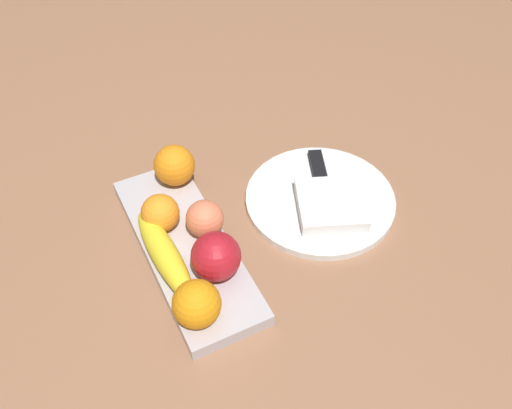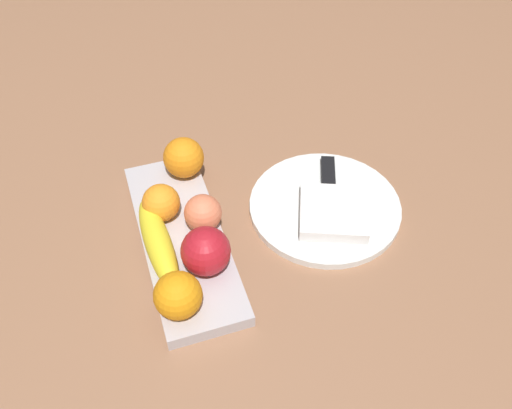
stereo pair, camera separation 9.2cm
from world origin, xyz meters
The scene contains 11 objects.
ground_plane centered at (0.00, 0.00, 0.00)m, with size 2.40×2.40×0.00m, color #946649.
fruit_tray centered at (-0.03, -0.02, 0.01)m, with size 0.36×0.13×0.02m, color #BBB7BE.
apple centered at (0.05, 0.01, 0.06)m, with size 0.08×0.08×0.08m, color red.
banana centered at (-0.01, -0.06, 0.04)m, with size 0.19×0.04×0.04m, color yellow.
orange_near_apple centered at (-0.08, -0.04, 0.05)m, with size 0.06×0.06×0.06m, color orange.
orange_near_banana centered at (-0.17, 0.02, 0.06)m, with size 0.07×0.07×0.07m, color orange.
orange_center centered at (0.11, -0.05, 0.06)m, with size 0.07×0.07×0.07m, color orange.
peach centered at (-0.04, 0.02, 0.05)m, with size 0.06×0.06×0.06m, color #EC7A55.
dinner_plate centered at (-0.03, 0.23, 0.01)m, with size 0.26×0.26×0.01m, color white.
folded_napkin centered at (0.01, 0.23, 0.02)m, with size 0.11×0.11×0.02m, color white.
knife centered at (-0.07, 0.26, 0.02)m, with size 0.18×0.09×0.01m.
Camera 1 is at (0.53, -0.17, 0.73)m, focal length 40.12 mm.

